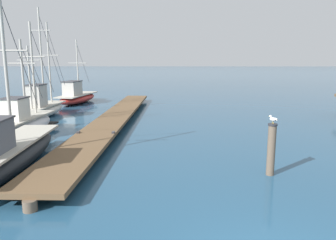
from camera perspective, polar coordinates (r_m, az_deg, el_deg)
The scene contains 7 objects.
floating_dock at distance 19.49m, azimuth -9.42°, elevation 0.41°, with size 1.84×23.10×0.53m.
fishing_boat_0 at distance 22.99m, azimuth -21.30°, elevation 2.18°, with size 1.59×7.14×7.07m.
fishing_boat_1 at distance 12.19m, azimuth -26.52°, elevation -5.44°, with size 2.14×7.43×5.97m.
fishing_boat_2 at distance 29.50m, azimuth -15.81°, elevation 4.05°, with size 2.64×6.31×5.49m.
fishing_boat_3 at distance 17.45m, azimuth -24.13°, elevation -0.61°, with size 1.68×6.31×5.67m.
mooring_piling at distance 11.06m, azimuth 17.76°, elevation -4.82°, with size 0.30×0.30×1.72m.
perched_seagull at distance 10.85m, azimuth 18.07°, elevation 0.14°, with size 0.25×0.35×0.27m.
Camera 1 is at (-1.91, -4.86, 3.72)m, focal length 34.56 mm.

